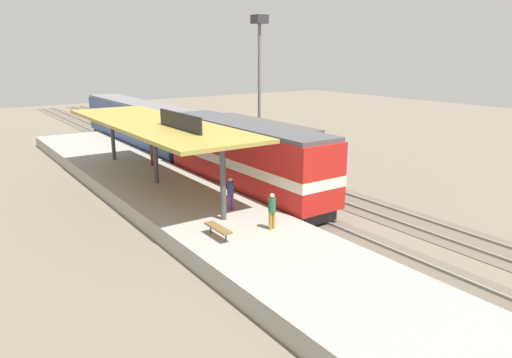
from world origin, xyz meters
name	(u,v)px	position (x,y,z in m)	size (l,w,h in m)	color
ground_plane	(246,181)	(2.00, 0.00, 0.00)	(120.00, 120.00, 0.00)	#706656
track_near	(221,185)	(0.00, 0.00, 0.03)	(3.20, 110.00, 0.16)	#5F5649
track_far	(275,175)	(4.60, 0.00, 0.03)	(3.20, 110.00, 0.16)	#5F5649
platform	(158,190)	(-4.60, 0.00, 0.45)	(6.00, 44.00, 0.90)	#9E998E
station_canopy	(154,125)	(-4.60, -0.09, 4.53)	(5.20, 18.00, 4.70)	#47474C
platform_bench	(218,228)	(-6.00, -9.87, 1.34)	(0.44, 1.70, 0.50)	#333338
locomotive	(245,158)	(0.00, -2.92, 2.41)	(2.93, 14.43, 4.44)	#28282D
passenger_carriage_single	(137,124)	(0.00, 15.08, 2.31)	(2.90, 20.00, 4.24)	#28282D
freight_car	(258,144)	(4.60, 2.23, 1.97)	(2.80, 12.00, 3.54)	#28282D
light_mast	(260,56)	(7.80, 6.55, 8.40)	(1.10, 1.10, 11.70)	slate
person_waiting	(153,153)	(-2.99, 4.42, 1.85)	(0.34, 0.34, 1.71)	maroon
person_walking	(272,209)	(-3.47, -10.38, 1.85)	(0.34, 0.34, 1.71)	olive
person_boarding	(231,192)	(-3.56, -6.98, 1.85)	(0.34, 0.34, 1.71)	#663375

